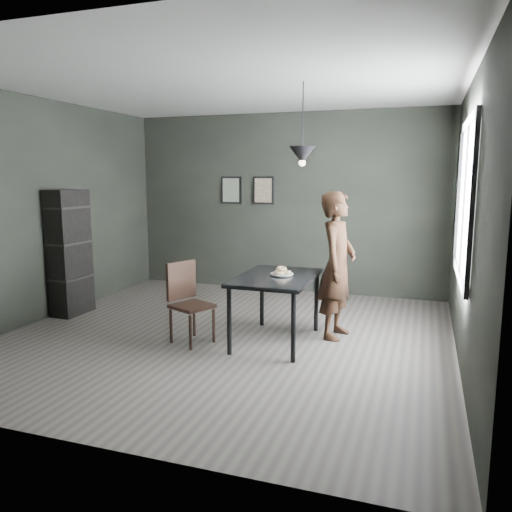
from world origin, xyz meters
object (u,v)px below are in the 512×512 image
(white_plate, at_px, (282,275))
(pendant_lamp, at_px, (302,155))
(shelf_unit, at_px, (69,253))
(wood_chair, at_px, (187,297))
(cafe_table, at_px, (276,283))
(woman, at_px, (337,265))

(white_plate, height_order, pendant_lamp, pendant_lamp)
(shelf_unit, xyz_separation_m, pendant_lamp, (3.17, -0.13, 1.22))
(white_plate, relative_size, wood_chair, 0.26)
(shelf_unit, bearing_deg, white_plate, -2.19)
(cafe_table, height_order, woman, woman)
(cafe_table, distance_m, woman, 0.74)
(wood_chair, distance_m, pendant_lamp, 1.99)
(pendant_lamp, bearing_deg, shelf_unit, 177.72)
(white_plate, bearing_deg, pendant_lamp, 13.26)
(white_plate, xyz_separation_m, wood_chair, (-0.99, -0.35, -0.25))
(shelf_unit, bearing_deg, cafe_table, -3.27)
(cafe_table, height_order, shelf_unit, shelf_unit)
(woman, relative_size, shelf_unit, 1.01)
(pendant_lamp, bearing_deg, woman, 41.07)
(cafe_table, distance_m, wood_chair, 1.00)
(wood_chair, bearing_deg, white_plate, 43.31)
(wood_chair, bearing_deg, pendant_lamp, 42.30)
(wood_chair, relative_size, shelf_unit, 0.54)
(woman, relative_size, pendant_lamp, 1.93)
(cafe_table, xyz_separation_m, white_plate, (0.05, 0.05, 0.08))
(white_plate, bearing_deg, woman, 32.59)
(woman, bearing_deg, cafe_table, 131.52)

